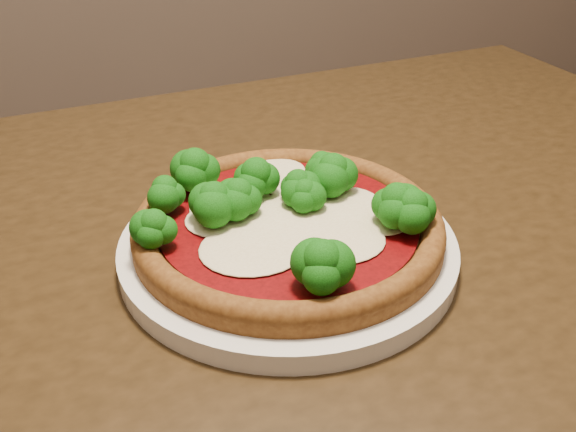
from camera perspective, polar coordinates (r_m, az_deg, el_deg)
name	(u,v)px	position (r m, az deg, el deg)	size (l,w,h in m)	color
dining_table	(282,329)	(0.63, -0.54, -10.04)	(1.23, 0.92, 0.75)	black
plate	(288,247)	(0.55, 0.00, -2.74)	(0.29, 0.29, 0.02)	silver
pizza	(287,216)	(0.54, -0.13, -0.02)	(0.26, 0.26, 0.06)	brown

